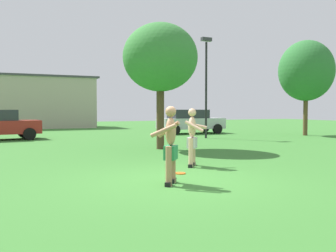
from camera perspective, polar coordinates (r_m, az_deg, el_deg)
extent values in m
plane|color=#38752D|center=(8.36, 1.28, -8.51)|extent=(80.00, 80.00, 0.00)
cube|color=black|center=(10.67, 3.90, -5.83)|extent=(0.25, 0.27, 0.09)
cylinder|color=#E0AD89|center=(10.62, 3.91, -3.90)|extent=(0.13, 0.13, 0.81)
cube|color=black|center=(10.31, 3.54, -6.14)|extent=(0.25, 0.27, 0.09)
cylinder|color=#E0AD89|center=(10.26, 3.54, -4.13)|extent=(0.13, 0.13, 0.81)
cube|color=#B7B7BC|center=(10.41, 3.73, -2.59)|extent=(0.42, 0.44, 0.29)
ellipsoid|color=#E0AD89|center=(10.38, 3.74, -0.16)|extent=(0.40, 0.42, 0.59)
cylinder|color=#E0AD89|center=(10.60, 4.50, 0.05)|extent=(0.54, 0.35, 0.20)
cylinder|color=#E0AD89|center=(10.13, 4.06, -0.07)|extent=(0.43, 0.47, 0.33)
sphere|color=#E0AD89|center=(10.37, 3.75, 2.12)|extent=(0.23, 0.23, 0.23)
cube|color=black|center=(7.83, 0.10, -8.93)|extent=(0.25, 0.27, 0.09)
cylinder|color=tan|center=(7.77, 0.10, -6.23)|extent=(0.13, 0.13, 0.84)
cube|color=black|center=(8.19, 0.73, -8.42)|extent=(0.25, 0.27, 0.09)
cylinder|color=tan|center=(8.12, 0.73, -5.84)|extent=(0.13, 0.13, 0.84)
cube|color=#28844C|center=(7.91, 0.42, -4.11)|extent=(0.41, 0.43, 0.30)
ellipsoid|color=tan|center=(7.87, 0.43, -0.84)|extent=(0.39, 0.40, 0.60)
cylinder|color=tan|center=(7.67, -0.70, -0.70)|extent=(0.49, 0.42, 0.31)
cylinder|color=tan|center=(8.11, 0.12, -0.52)|extent=(0.40, 0.47, 0.39)
sphere|color=tan|center=(7.85, 0.43, 2.25)|extent=(0.23, 0.23, 0.23)
cylinder|color=orange|center=(9.29, 1.87, -7.30)|extent=(0.28, 0.28, 0.03)
cube|color=silver|center=(24.54, 3.53, 0.41)|extent=(4.40, 2.05, 0.70)
cube|color=#282D33|center=(24.44, 3.11, 1.88)|extent=(2.50, 1.72, 0.56)
cylinder|color=black|center=(26.02, 5.69, -0.24)|extent=(0.65, 0.26, 0.64)
cylinder|color=black|center=(24.44, 7.63, -0.44)|extent=(0.65, 0.26, 0.64)
cylinder|color=black|center=(24.79, -0.50, -0.37)|extent=(0.65, 0.26, 0.64)
cylinder|color=black|center=(23.12, 1.10, -0.59)|extent=(0.65, 0.26, 0.64)
cylinder|color=black|center=(22.30, -21.39, -0.89)|extent=(0.66, 0.28, 0.64)
cylinder|color=black|center=(20.53, -20.59, -1.16)|extent=(0.66, 0.28, 0.64)
cylinder|color=black|center=(20.65, 5.90, 5.49)|extent=(0.12, 0.12, 5.31)
cube|color=#333338|center=(20.98, 5.94, 13.16)|extent=(0.60, 0.24, 0.20)
cube|color=#B2A893|center=(33.71, -22.15, 3.31)|extent=(12.34, 4.66, 4.27)
cube|color=#3F3F44|center=(33.82, -22.22, 7.06)|extent=(12.83, 4.85, 0.16)
cylinder|color=#4C3823|center=(14.92, -1.19, 1.67)|extent=(0.31, 0.31, 2.73)
ellipsoid|color=#387F38|center=(15.07, -1.20, 10.55)|extent=(3.01, 3.01, 2.74)
cylinder|color=brown|center=(24.18, 20.45, 1.80)|extent=(0.27, 0.27, 2.67)
ellipsoid|color=#2D7033|center=(24.30, 20.55, 8.00)|extent=(3.31, 3.31, 3.69)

